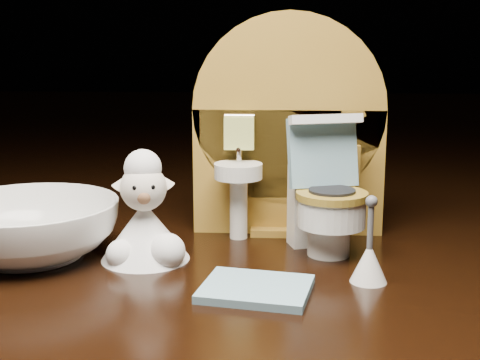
{
  "coord_description": "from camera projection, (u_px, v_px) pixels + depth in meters",
  "views": [
    {
      "loc": [
        -0.0,
        -0.39,
        0.13
      ],
      "look_at": [
        -0.03,
        0.02,
        0.05
      ],
      "focal_mm": 50.0,
      "sensor_mm": 36.0,
      "label": 1
    }
  ],
  "objects": [
    {
      "name": "backdrop_panel",
      "position": [
        287.0,
        138.0,
        0.45
      ],
      "size": [
        0.13,
        0.05,
        0.15
      ],
      "color": "#A67927",
      "rests_on": "ground"
    },
    {
      "name": "toy_toilet",
      "position": [
        325.0,
        202.0,
        0.42
      ],
      "size": [
        0.05,
        0.06,
        0.09
      ],
      "rotation": [
        0.0,
        0.0,
        0.3
      ],
      "color": "white",
      "rests_on": "ground"
    },
    {
      "name": "bath_mat",
      "position": [
        256.0,
        289.0,
        0.36
      ],
      "size": [
        0.06,
        0.06,
        0.0
      ],
      "primitive_type": "cube",
      "rotation": [
        0.0,
        0.0,
        -0.18
      ],
      "color": "#75A0B1",
      "rests_on": "ground"
    },
    {
      "name": "toilet_brush",
      "position": [
        369.0,
        260.0,
        0.37
      ],
      "size": [
        0.02,
        0.02,
        0.05
      ],
      "color": "white",
      "rests_on": "ground"
    },
    {
      "name": "plush_lamb",
      "position": [
        145.0,
        222.0,
        0.4
      ],
      "size": [
        0.05,
        0.05,
        0.07
      ],
      "rotation": [
        0.0,
        0.0,
        0.22
      ],
      "color": "white",
      "rests_on": "ground"
    },
    {
      "name": "ceramic_bowl",
      "position": [
        29.0,
        229.0,
        0.41
      ],
      "size": [
        0.12,
        0.12,
        0.04
      ],
      "primitive_type": "imported",
      "rotation": [
        0.0,
        0.0,
        -0.09
      ],
      "color": "white",
      "rests_on": "ground"
    }
  ]
}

